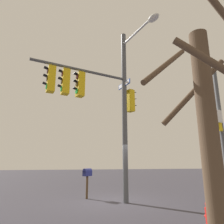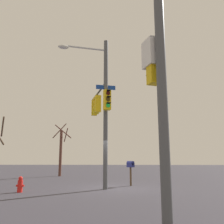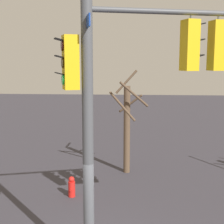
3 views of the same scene
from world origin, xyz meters
TOP-DOWN VIEW (x-y plane):
  - ground_plane at (0.00, 0.00)m, footprint 80.00×80.00m
  - main_signal_pole_assembly at (-0.83, 0.52)m, footprint 3.19×5.20m
  - secondary_pole_assembly at (1.37, -7.16)m, footprint 0.61×0.84m
  - fire_hydrant at (-4.39, -1.66)m, footprint 0.38×0.24m
  - mailbox at (0.97, 1.10)m, footprint 0.46×0.49m
  - bare_tree_across_street at (-4.92, 8.09)m, footprint 1.89×1.90m

SIDE VIEW (x-z plane):
  - ground_plane at x=0.00m, z-range 0.00..0.00m
  - fire_hydrant at x=-4.39m, z-range -0.02..0.71m
  - mailbox at x=0.97m, z-range 0.40..1.81m
  - bare_tree_across_street at x=-4.92m, z-range -0.13..4.66m
  - secondary_pole_assembly at x=1.37m, z-range 0.11..8.19m
  - main_signal_pole_assembly at x=-0.83m, z-range 0.68..8.93m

